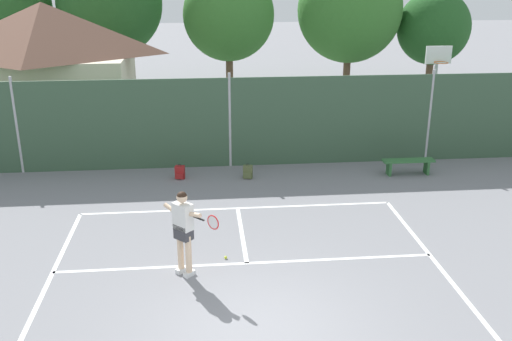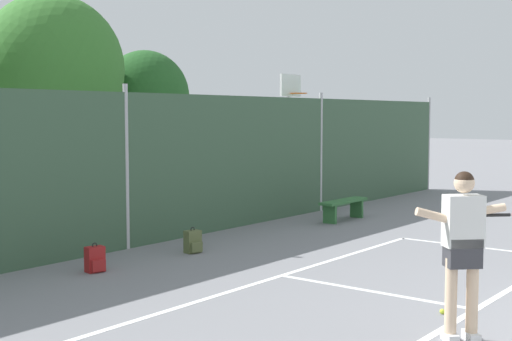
{
  "view_description": "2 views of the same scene",
  "coord_description": "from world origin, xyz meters",
  "px_view_note": "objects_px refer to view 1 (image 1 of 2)",
  "views": [
    {
      "loc": [
        -0.86,
        -8.53,
        6.06
      ],
      "look_at": [
        0.44,
        4.94,
        1.25
      ],
      "focal_mm": 40.25,
      "sensor_mm": 36.0,
      "label": 1
    },
    {
      "loc": [
        -8.53,
        -0.68,
        2.46
      ],
      "look_at": [
        -0.83,
        5.35,
        1.67
      ],
      "focal_mm": 49.13,
      "sensor_mm": 36.0,
      "label": 2
    }
  ],
  "objects_px": {
    "basketball_hoop": "(435,82)",
    "courtside_bench": "(408,163)",
    "tennis_player": "(184,226)",
    "backpack_red": "(180,173)",
    "backpack_olive": "(248,172)",
    "tennis_ball": "(226,257)"
  },
  "relations": [
    {
      "from": "tennis_ball",
      "to": "backpack_olive",
      "type": "bearing_deg",
      "value": 79.8
    },
    {
      "from": "backpack_red",
      "to": "backpack_olive",
      "type": "relative_size",
      "value": 1.0
    },
    {
      "from": "tennis_ball",
      "to": "basketball_hoop",
      "type": "bearing_deg",
      "value": 45.37
    },
    {
      "from": "tennis_player",
      "to": "backpack_red",
      "type": "relative_size",
      "value": 4.01
    },
    {
      "from": "basketball_hoop",
      "to": "courtside_bench",
      "type": "relative_size",
      "value": 2.22
    },
    {
      "from": "tennis_player",
      "to": "backpack_red",
      "type": "bearing_deg",
      "value": 92.83
    },
    {
      "from": "basketball_hoop",
      "to": "tennis_player",
      "type": "relative_size",
      "value": 1.91
    },
    {
      "from": "basketball_hoop",
      "to": "tennis_ball",
      "type": "bearing_deg",
      "value": -134.63
    },
    {
      "from": "basketball_hoop",
      "to": "courtside_bench",
      "type": "xyz_separation_m",
      "value": [
        -1.79,
        -2.83,
        -1.95
      ]
    },
    {
      "from": "backpack_olive",
      "to": "tennis_player",
      "type": "bearing_deg",
      "value": -107.39
    },
    {
      "from": "basketball_hoop",
      "to": "tennis_player",
      "type": "bearing_deg",
      "value": -135.58
    },
    {
      "from": "tennis_player",
      "to": "backpack_red",
      "type": "height_order",
      "value": "tennis_player"
    },
    {
      "from": "basketball_hoop",
      "to": "courtside_bench",
      "type": "height_order",
      "value": "basketball_hoop"
    },
    {
      "from": "backpack_red",
      "to": "courtside_bench",
      "type": "xyz_separation_m",
      "value": [
        7.01,
        -0.29,
        0.17
      ]
    },
    {
      "from": "tennis_player",
      "to": "backpack_olive",
      "type": "xyz_separation_m",
      "value": [
        1.77,
        5.65,
        -0.92
      ]
    },
    {
      "from": "tennis_ball",
      "to": "backpack_red",
      "type": "relative_size",
      "value": 0.14
    },
    {
      "from": "courtside_bench",
      "to": "backpack_red",
      "type": "bearing_deg",
      "value": 177.62
    },
    {
      "from": "courtside_bench",
      "to": "basketball_hoop",
      "type": "bearing_deg",
      "value": 57.64
    },
    {
      "from": "backpack_olive",
      "to": "backpack_red",
      "type": "bearing_deg",
      "value": 175.54
    },
    {
      "from": "tennis_ball",
      "to": "backpack_red",
      "type": "bearing_deg",
      "value": 102.38
    },
    {
      "from": "tennis_player",
      "to": "tennis_ball",
      "type": "bearing_deg",
      "value": 34.43
    },
    {
      "from": "backpack_red",
      "to": "courtside_bench",
      "type": "relative_size",
      "value": 0.29
    }
  ]
}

